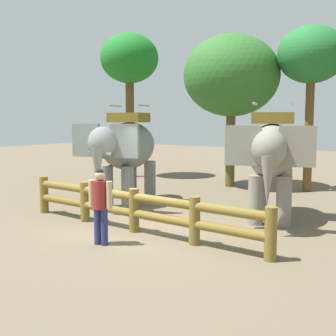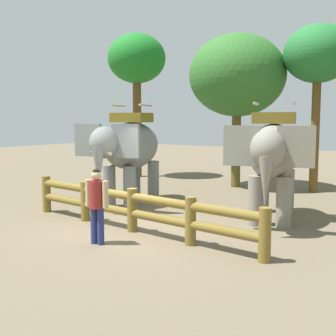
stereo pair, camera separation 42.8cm
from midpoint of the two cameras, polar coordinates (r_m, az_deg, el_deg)
ground_plane at (r=10.82m, az=-5.03°, el=-8.07°), size 60.00×60.00×0.00m
log_fence at (r=10.55m, az=-5.61°, el=-5.07°), size 7.24×0.95×1.05m
elephant_near_left at (r=13.90m, az=-6.40°, el=2.57°), size 2.29×3.77×3.17m
elephant_center at (r=11.84m, az=12.37°, el=1.74°), size 2.49×3.76×3.15m
tourist_woman_in_black at (r=9.52m, az=-10.07°, el=-4.27°), size 0.58×0.35×1.65m
tree_far_left at (r=17.61m, az=7.56°, el=11.77°), size 3.75×3.75×5.98m
tree_far_right at (r=17.13m, az=17.48°, el=13.63°), size 2.45×2.45×6.07m
tree_deep_back at (r=20.65m, az=-5.65°, el=13.68°), size 2.65×2.65×6.58m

